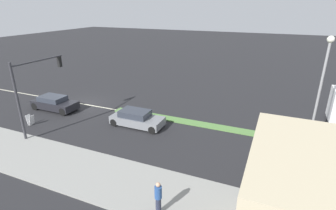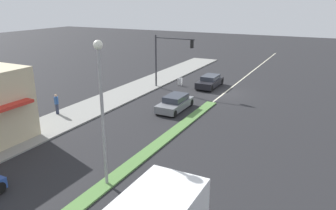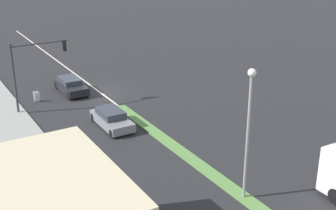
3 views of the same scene
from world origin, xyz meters
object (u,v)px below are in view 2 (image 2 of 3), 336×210
(traffic_signal_main, at_px, (168,53))
(suv_grey, at_px, (175,103))
(pedestrian, at_px, (57,104))
(street_lamp, at_px, (101,97))
(sedan_dark, at_px, (210,82))
(warning_aframe_sign, at_px, (180,82))

(traffic_signal_main, xyz_separation_m, suv_grey, (-3.92, 6.23, -3.28))
(pedestrian, height_order, suv_grey, pedestrian)
(street_lamp, relative_size, suv_grey, 1.72)
(traffic_signal_main, xyz_separation_m, sedan_dark, (-3.92, -2.57, -3.26))
(pedestrian, bearing_deg, street_lamp, 146.29)
(warning_aframe_sign, bearing_deg, street_lamp, 104.86)
(street_lamp, height_order, suv_grey, street_lamp)
(warning_aframe_sign, relative_size, suv_grey, 0.20)
(pedestrian, distance_m, sedan_dark, 16.69)
(pedestrian, height_order, warning_aframe_sign, pedestrian)
(traffic_signal_main, height_order, sedan_dark, traffic_signal_main)
(warning_aframe_sign, height_order, suv_grey, suv_grey)
(street_lamp, bearing_deg, pedestrian, -33.71)
(pedestrian, distance_m, suv_grey, 9.97)
(pedestrian, relative_size, warning_aframe_sign, 2.04)
(street_lamp, bearing_deg, suv_grey, -80.14)
(traffic_signal_main, bearing_deg, sedan_dark, -146.76)
(sedan_dark, height_order, suv_grey, sedan_dark)
(street_lamp, bearing_deg, sedan_dark, -84.15)
(traffic_signal_main, bearing_deg, street_lamp, 107.97)
(pedestrian, height_order, sedan_dark, pedestrian)
(sedan_dark, bearing_deg, suv_grey, 90.00)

